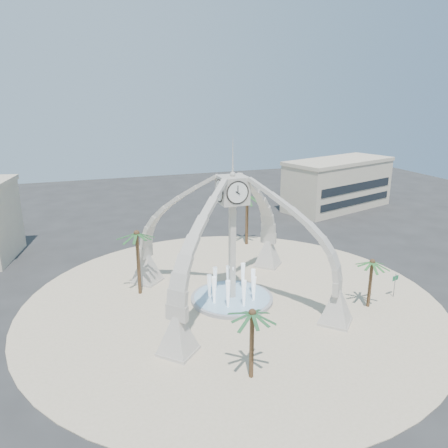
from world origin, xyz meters
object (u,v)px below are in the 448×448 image
object	(u,v)px
palm_north	(247,196)
fountain	(232,298)
palm_west	(137,234)
clock_tower	(232,238)
street_sign	(395,281)
palm_east	(372,262)
palm_south	(252,314)

from	to	relation	value
palm_north	fountain	bearing A→B (deg)	-116.86
fountain	palm_west	world-z (taller)	palm_west
clock_tower	palm_west	bearing A→B (deg)	151.53
clock_tower	street_sign	world-z (taller)	clock_tower
fountain	palm_east	world-z (taller)	palm_east
fountain	palm_west	size ratio (longest dim) A/B	1.12
palm_east	street_sign	world-z (taller)	palm_east
palm_west	palm_south	bearing A→B (deg)	-71.71
clock_tower	palm_west	size ratio (longest dim) A/B	2.52
palm_north	palm_south	bearing A→B (deg)	-111.37
fountain	clock_tower	bearing A→B (deg)	-90.00
street_sign	palm_south	bearing A→B (deg)	-170.98
fountain	palm_south	size ratio (longest dim) A/B	1.39
clock_tower	fountain	distance (m)	6.20
palm_east	palm_north	size ratio (longest dim) A/B	0.69
clock_tower	palm_west	distance (m)	9.39
street_sign	fountain	bearing A→B (deg)	150.95
fountain	street_sign	xyz separation A→B (m)	(15.39, -4.59, 1.47)
palm_north	palm_south	size ratio (longest dim) A/B	1.30
palm_south	street_sign	bearing A→B (deg)	21.46
clock_tower	fountain	bearing A→B (deg)	90.00
palm_south	palm_east	bearing A→B (deg)	23.30
clock_tower	palm_south	size ratio (longest dim) A/B	3.11
palm_south	clock_tower	bearing A→B (deg)	76.26
clock_tower	palm_south	world-z (taller)	clock_tower
palm_west	street_sign	size ratio (longest dim) A/B	2.89
fountain	street_sign	bearing A→B (deg)	-16.61
palm_south	palm_north	bearing A→B (deg)	68.63
palm_east	street_sign	distance (m)	4.68
palm_west	palm_north	world-z (taller)	palm_north
palm_west	clock_tower	bearing A→B (deg)	-28.47
palm_west	palm_south	size ratio (longest dim) A/B	1.24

